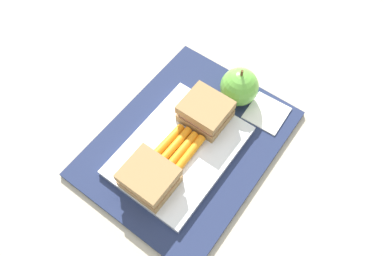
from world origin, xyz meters
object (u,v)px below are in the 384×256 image
object	(u,v)px
sandwich_half_left	(149,178)
paper_napkin	(267,113)
apple	(239,87)
food_tray	(179,150)
sandwich_half_right	(206,111)
carrot_sticks_bundle	(179,147)

from	to	relation	value
sandwich_half_left	paper_napkin	distance (m)	0.25
sandwich_half_left	apple	world-z (taller)	apple
apple	food_tray	bearing A→B (deg)	172.83
sandwich_half_right	paper_napkin	distance (m)	0.12
sandwich_half_left	apple	distance (m)	0.24
sandwich_half_right	sandwich_half_left	bearing A→B (deg)	180.00
paper_napkin	food_tray	bearing A→B (deg)	152.55
sandwich_half_left	food_tray	bearing A→B (deg)	0.00
food_tray	sandwich_half_right	world-z (taller)	sandwich_half_right
sandwich_half_right	carrot_sticks_bundle	world-z (taller)	sandwich_half_right
food_tray	apple	world-z (taller)	apple
food_tray	paper_napkin	bearing A→B (deg)	-27.45
food_tray	sandwich_half_left	size ratio (longest dim) A/B	2.88
food_tray	paper_napkin	world-z (taller)	food_tray
sandwich_half_left	sandwich_half_right	size ratio (longest dim) A/B	1.00
carrot_sticks_bundle	apple	bearing A→B (deg)	-7.27
sandwich_half_right	carrot_sticks_bundle	xyz separation A→B (m)	(-0.08, 0.00, -0.01)
carrot_sticks_bundle	apple	world-z (taller)	apple
sandwich_half_left	sandwich_half_right	bearing A→B (deg)	0.00
sandwich_half_right	carrot_sticks_bundle	distance (m)	0.08
sandwich_half_right	apple	xyz separation A→B (m)	(0.08, -0.02, 0.00)
food_tray	sandwich_half_right	size ratio (longest dim) A/B	2.88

